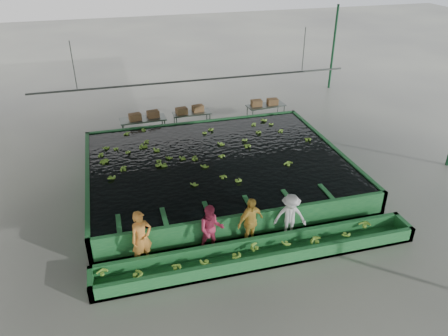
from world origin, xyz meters
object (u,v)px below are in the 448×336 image
object	(u,v)px
sorting_trough	(260,253)
box_stack_mid	(190,112)
packing_table_mid	(192,120)
flotation_tank	(217,168)
box_stack_left	(144,118)
box_stack_right	(264,105)
worker_a	(142,238)
packing_table_left	(144,128)
worker_c	(250,222)
worker_d	(290,217)
worker_b	(211,229)
packing_table_right	(266,113)

from	to	relation	value
sorting_trough	box_stack_mid	world-z (taller)	box_stack_mid
packing_table_mid	box_stack_mid	size ratio (longest dim) A/B	1.34
flotation_tank	sorting_trough	world-z (taller)	flotation_tank
box_stack_left	box_stack_right	size ratio (longest dim) A/B	1.01
worker_a	packing_table_left	size ratio (longest dim) A/B	0.85
worker_a	worker_c	xyz separation A→B (m)	(3.34, 0.00, -0.06)
worker_c	box_stack_left	world-z (taller)	worker_c
sorting_trough	packing_table_mid	size ratio (longest dim) A/B	5.37
worker_d	packing_table_left	world-z (taller)	worker_d
box_stack_mid	worker_d	bearing A→B (deg)	-82.34
packing_table_left	box_stack_right	world-z (taller)	box_stack_right
worker_a	box_stack_mid	xyz separation A→B (m)	(3.38, 9.53, -0.05)
packing_table_mid	box_stack_mid	bearing A→B (deg)	159.70
worker_b	worker_c	distance (m)	1.25
worker_c	worker_d	xyz separation A→B (m)	(1.33, 0.00, -0.05)
worker_d	packing_table_left	distance (m)	9.76
worker_a	worker_d	bearing A→B (deg)	-22.01
flotation_tank	packing_table_right	world-z (taller)	flotation_tank
sorting_trough	packing_table_left	size ratio (longest dim) A/B	4.70
sorting_trough	box_stack_mid	xyz separation A→B (m)	(-0.02, 10.33, 0.60)
packing_table_right	box_stack_right	size ratio (longest dim) A/B	1.41
packing_table_right	worker_b	bearing A→B (deg)	-119.13
sorting_trough	worker_b	size ratio (longest dim) A/B	6.13
sorting_trough	worker_b	bearing A→B (deg)	148.69
packing_table_mid	worker_b	bearing A→B (deg)	-98.27
box_stack_left	packing_table_mid	bearing A→B (deg)	10.87
flotation_tank	packing_table_left	size ratio (longest dim) A/B	4.70
worker_c	worker_d	distance (m)	1.33
box_stack_left	worker_b	bearing A→B (deg)	-83.77
flotation_tank	worker_c	distance (m)	4.32
worker_a	box_stack_left	bearing A→B (deg)	61.06
flotation_tank	worker_d	bearing A→B (deg)	-73.65
flotation_tank	worker_d	world-z (taller)	worker_d
flotation_tank	box_stack_mid	xyz separation A→B (m)	(-0.02, 5.23, 0.40)
worker_b	packing_table_mid	distance (m)	9.61
worker_c	box_stack_right	distance (m)	10.19
worker_d	worker_a	bearing A→B (deg)	-161.53
flotation_tank	packing_table_mid	world-z (taller)	flotation_tank
worker_d	box_stack_left	distance (m)	9.72
flotation_tank	worker_b	bearing A→B (deg)	-107.01
worker_c	box_stack_right	size ratio (longest dim) A/B	1.21
worker_a	worker_b	bearing A→B (deg)	-22.01
packing_table_mid	packing_table_left	bearing A→B (deg)	-169.62
packing_table_left	worker_a	bearing A→B (deg)	-96.46
worker_b	packing_table_left	world-z (taller)	worker_b
flotation_tank	packing_table_mid	bearing A→B (deg)	89.28
worker_d	worker_b	bearing A→B (deg)	-161.53
packing_table_right	box_stack_left	world-z (taller)	box_stack_left
worker_a	worker_d	size ratio (longest dim) A/B	1.13
packing_table_right	box_stack_left	size ratio (longest dim) A/B	1.40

